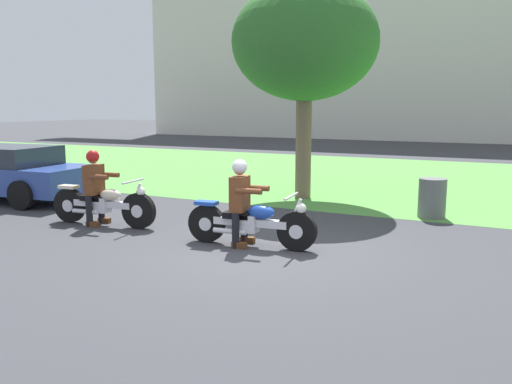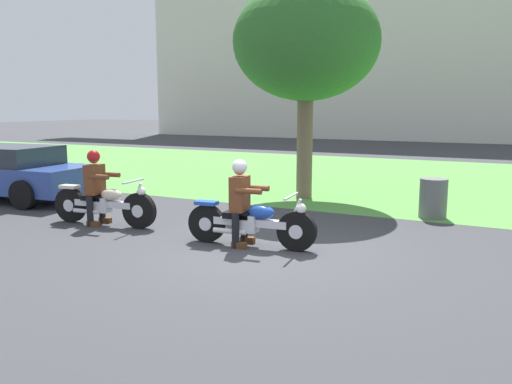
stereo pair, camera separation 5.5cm
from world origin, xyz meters
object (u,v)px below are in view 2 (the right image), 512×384
object	(u,v)px
rider_lead	(241,196)
motorcycle_follow	(104,204)
trash_can	(433,198)
rider_follow	(96,181)
car_parked	(5,172)
motorcycle_lead	(251,223)
tree_roadside	(306,43)

from	to	relation	value
rider_lead	motorcycle_follow	distance (m)	3.01
rider_lead	trash_can	distance (m)	4.34
rider_follow	car_parked	world-z (taller)	rider_follow
motorcycle_lead	rider_follow	size ratio (longest dim) A/B	1.53
trash_can	car_parked	bearing A→B (deg)	-166.06
rider_lead	rider_follow	distance (m)	3.15
tree_roadside	trash_can	bearing A→B (deg)	-17.96
car_parked	rider_lead	bearing A→B (deg)	-14.70
motorcycle_follow	tree_roadside	xyz separation A→B (m)	(2.24, 4.49, 3.27)
rider_follow	motorcycle_follow	bearing A→B (deg)	-0.80
tree_roadside	car_parked	size ratio (longest dim) A/B	1.12
motorcycle_lead	motorcycle_follow	distance (m)	3.15
tree_roadside	rider_lead	bearing A→B (deg)	-80.85
rider_lead	motorcycle_follow	size ratio (longest dim) A/B	0.63
rider_follow	car_parked	bearing A→B (deg)	158.18
rider_lead	trash_can	bearing A→B (deg)	49.88
motorcycle_follow	tree_roadside	world-z (taller)	tree_roadside
rider_lead	rider_follow	world-z (taller)	rider_follow
tree_roadside	car_parked	bearing A→B (deg)	-151.90
rider_follow	tree_roadside	xyz separation A→B (m)	(2.40, 4.50, 2.85)
motorcycle_lead	tree_roadside	world-z (taller)	tree_roadside
motorcycle_follow	car_parked	size ratio (longest dim) A/B	0.49
motorcycle_follow	trash_can	xyz separation A→B (m)	(5.40, 3.46, -0.00)
motorcycle_lead	rider_follow	bearing A→B (deg)	172.47
rider_follow	trash_can	xyz separation A→B (m)	(5.57, 3.48, -0.43)
trash_can	rider_lead	bearing A→B (deg)	-124.12
motorcycle_follow	rider_follow	size ratio (longest dim) A/B	1.56
rider_lead	car_parked	xyz separation A→B (m)	(-7.09, 1.22, -0.15)
rider_lead	car_parked	distance (m)	7.19
trash_can	car_parked	xyz separation A→B (m)	(-9.51, -2.36, 0.27)
motorcycle_lead	rider_follow	distance (m)	3.34
rider_follow	trash_can	bearing A→B (deg)	25.96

